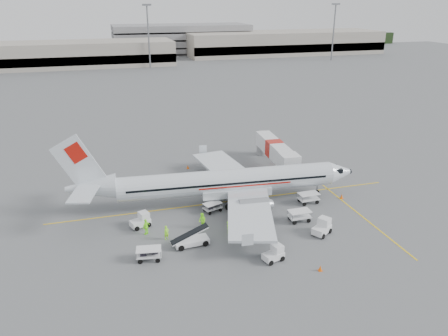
# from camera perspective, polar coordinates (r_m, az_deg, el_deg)

# --- Properties ---
(ground) EXTENTS (360.00, 360.00, 0.00)m
(ground) POSITION_cam_1_polar(r_m,az_deg,el_deg) (55.46, 0.58, -4.38)
(ground) COLOR #56595B
(stripe_lead) EXTENTS (44.00, 0.20, 0.01)m
(stripe_lead) POSITION_cam_1_polar(r_m,az_deg,el_deg) (55.46, 0.58, -4.38)
(stripe_lead) COLOR yellow
(stripe_lead) RESTS_ON ground
(stripe_cross) EXTENTS (0.20, 20.00, 0.01)m
(stripe_cross) POSITION_cam_1_polar(r_m,az_deg,el_deg) (54.53, 17.41, -5.91)
(stripe_cross) COLOR yellow
(stripe_cross) RESTS_ON ground
(terminal_west) EXTENTS (110.00, 22.00, 9.00)m
(terminal_west) POSITION_cam_1_polar(r_m,az_deg,el_deg) (180.76, -24.85, 13.17)
(terminal_west) COLOR gray
(terminal_west) RESTS_ON ground
(terminal_east) EXTENTS (90.00, 26.00, 10.00)m
(terminal_east) POSITION_cam_1_polar(r_m,az_deg,el_deg) (211.40, 7.79, 15.91)
(terminal_east) COLOR gray
(terminal_east) RESTS_ON ground
(parking_garage) EXTENTS (62.00, 24.00, 14.00)m
(parking_garage) POSITION_cam_1_polar(r_m,az_deg,el_deg) (212.26, -5.60, 16.56)
(parking_garage) COLOR slate
(parking_garage) RESTS_ON ground
(treeline) EXTENTS (300.00, 3.00, 6.00)m
(treeline) POSITION_cam_1_polar(r_m,az_deg,el_deg) (224.33, -12.83, 15.38)
(treeline) COLOR black
(treeline) RESTS_ON ground
(mast_center) EXTENTS (3.20, 1.20, 22.00)m
(mast_center) POSITION_cam_1_polar(r_m,az_deg,el_deg) (167.52, -9.82, 16.51)
(mast_center) COLOR slate
(mast_center) RESTS_ON ground
(mast_east) EXTENTS (3.20, 1.20, 22.00)m
(mast_east) POSITION_cam_1_polar(r_m,az_deg,el_deg) (191.31, 14.11, 16.76)
(mast_east) COLOR slate
(mast_east) RESTS_ON ground
(aircraft) EXTENTS (37.56, 30.53, 9.78)m
(aircraft) POSITION_cam_1_polar(r_m,az_deg,el_deg) (53.30, 0.49, 0.25)
(aircraft) COLOR silver
(aircraft) RESTS_ON ground
(jet_bridge) EXTENTS (3.65, 15.60, 4.06)m
(jet_bridge) POSITION_cam_1_polar(r_m,az_deg,el_deg) (66.54, 6.55, 1.84)
(jet_bridge) COLOR silver
(jet_bridge) RESTS_ON ground
(belt_loader) EXTENTS (4.93, 2.19, 2.60)m
(belt_loader) POSITION_cam_1_polar(r_m,az_deg,el_deg) (45.68, -4.31, -8.61)
(belt_loader) COLOR silver
(belt_loader) RESTS_ON ground
(tug_fore) EXTENTS (2.63, 2.35, 1.77)m
(tug_fore) POSITION_cam_1_polar(r_m,az_deg,el_deg) (48.91, 12.65, -7.51)
(tug_fore) COLOR silver
(tug_fore) RESTS_ON ground
(tug_mid) EXTENTS (2.29, 1.70, 1.58)m
(tug_mid) POSITION_cam_1_polar(r_m,az_deg,el_deg) (43.64, 6.46, -11.02)
(tug_mid) COLOR silver
(tug_mid) RESTS_ON ground
(tug_aft) EXTENTS (2.47, 1.94, 1.68)m
(tug_aft) POSITION_cam_1_polar(r_m,az_deg,el_deg) (50.08, -10.91, -6.71)
(tug_aft) COLOR silver
(tug_aft) RESTS_ON ground
(cart_loaded_a) EXTENTS (2.61, 1.79, 1.26)m
(cart_loaded_a) POSITION_cam_1_polar(r_m,az_deg,el_deg) (44.17, -9.78, -11.02)
(cart_loaded_a) COLOR silver
(cart_loaded_a) RESTS_ON ground
(cart_loaded_b) EXTENTS (2.46, 1.90, 1.13)m
(cart_loaded_b) POSITION_cam_1_polar(r_m,az_deg,el_deg) (52.70, -1.51, -5.15)
(cart_loaded_b) COLOR silver
(cart_loaded_b) RESTS_ON ground
(cart_empty_a) EXTENTS (2.55, 1.52, 1.32)m
(cart_empty_a) POSITION_cam_1_polar(r_m,az_deg,el_deg) (51.23, 9.82, -6.18)
(cart_empty_a) COLOR silver
(cart_empty_a) RESTS_ON ground
(cart_empty_b) EXTENTS (2.62, 1.63, 1.33)m
(cart_empty_b) POSITION_cam_1_polar(r_m,az_deg,el_deg) (55.81, 10.97, -3.87)
(cart_empty_b) COLOR silver
(cart_empty_b) RESTS_ON ground
(cone_nose) EXTENTS (0.40, 0.40, 0.65)m
(cone_nose) POSITION_cam_1_polar(r_m,az_deg,el_deg) (58.12, 15.11, -3.56)
(cone_nose) COLOR #FA5B05
(cone_nose) RESTS_ON ground
(cone_port) EXTENTS (0.37, 0.37, 0.60)m
(cone_port) POSITION_cam_1_polar(r_m,az_deg,el_deg) (66.10, -4.75, 0.17)
(cone_port) COLOR #FA5B05
(cone_port) RESTS_ON ground
(cone_stbd) EXTENTS (0.37, 0.37, 0.60)m
(cone_stbd) POSITION_cam_1_polar(r_m,az_deg,el_deg) (43.14, 12.47, -12.63)
(cone_stbd) COLOR #FA5B05
(cone_stbd) RESTS_ON ground
(crew_a) EXTENTS (0.69, 0.58, 1.60)m
(crew_a) POSITION_cam_1_polar(r_m,az_deg,el_deg) (47.20, -7.52, -8.38)
(crew_a) COLOR #85E921
(crew_a) RESTS_ON ground
(crew_b) EXTENTS (1.01, 1.10, 1.83)m
(crew_b) POSITION_cam_1_polar(r_m,az_deg,el_deg) (48.96, -2.86, -6.90)
(crew_b) COLOR #85E921
(crew_b) RESTS_ON ground
(crew_c) EXTENTS (0.69, 1.08, 1.58)m
(crew_c) POSITION_cam_1_polar(r_m,az_deg,el_deg) (47.85, 0.69, -7.75)
(crew_c) COLOR #85E921
(crew_c) RESTS_ON ground
(crew_d) EXTENTS (1.08, 1.05, 1.82)m
(crew_d) POSITION_cam_1_polar(r_m,az_deg,el_deg) (48.47, -10.14, -7.55)
(crew_d) COLOR #85E921
(crew_d) RESTS_ON ground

